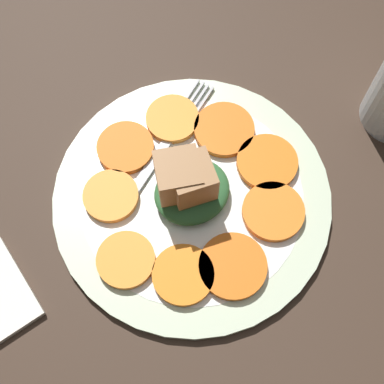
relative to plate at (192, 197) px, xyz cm
name	(u,v)px	position (x,y,z in cm)	size (l,w,h in cm)	color
table_slab	(192,203)	(0.00, 0.00, -1.52)	(120.00, 120.00, 2.00)	#38281E
plate	(192,197)	(0.00, 0.00, 0.00)	(30.96, 30.96, 1.05)	beige
carrot_slice_0	(267,162)	(-9.18, 1.66, 0.99)	(6.93, 6.93, 0.81)	orange
carrot_slice_1	(224,129)	(-7.70, -4.54, 0.99)	(7.03, 7.03, 0.81)	orange
carrot_slice_2	(172,119)	(-3.58, -9.15, 0.99)	(6.23, 6.23, 0.81)	orange
carrot_slice_3	(126,147)	(2.94, -9.08, 0.99)	(6.55, 6.55, 0.81)	orange
carrot_slice_4	(111,196)	(7.46, -4.93, 0.99)	(6.13, 6.13, 0.81)	orange
carrot_slice_5	(126,260)	(9.96, 2.17, 0.99)	(6.20, 6.20, 0.81)	orange
carrot_slice_6	(183,275)	(5.93, 6.91, 0.99)	(6.49, 6.49, 0.81)	orange
carrot_slice_7	(233,266)	(1.16, 9.10, 0.99)	(7.18, 7.18, 0.81)	orange
carrot_slice_8	(273,211)	(-6.07, 6.72, 0.99)	(6.81, 6.81, 0.81)	orange
center_pile	(189,183)	(0.17, -0.26, 3.72)	(8.48, 7.84, 6.88)	#2D6033
fork	(172,135)	(-2.36, -7.53, 0.78)	(16.18, 8.84, 0.40)	#B2B2B7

